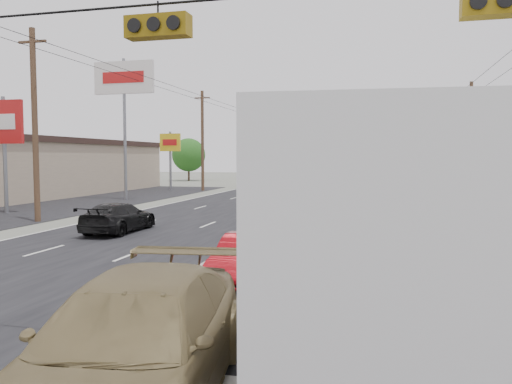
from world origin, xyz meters
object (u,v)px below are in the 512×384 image
at_px(pole_sign_far, 170,147).
at_px(box_truck, 373,244).
at_px(utility_pole_left_c, 202,140).
at_px(pole_sign_mid, 4,128).
at_px(oncoming_near, 119,218).
at_px(tree_left_far, 189,155).
at_px(oncoming_far, 275,201).
at_px(utility_pole_left_b, 35,124).
at_px(pole_sign_billboard, 124,86).
at_px(tan_sedan, 134,347).
at_px(queue_car_b, 431,257).
at_px(tree_right_far, 460,146).
at_px(queue_car_a, 277,235).
at_px(red_sedan, 246,258).
at_px(utility_pole_right_c, 470,138).
at_px(tree_right_mid, 488,147).

height_order(pole_sign_far, box_truck, pole_sign_far).
relative_size(utility_pole_left_c, box_truck, 1.25).
xyz_separation_m(pole_sign_mid, oncoming_near, (10.51, -5.28, -4.45)).
height_order(tree_left_far, oncoming_far, tree_left_far).
height_order(box_truck, oncoming_far, box_truck).
relative_size(box_truck, oncoming_far, 1.58).
height_order(utility_pole_left_b, oncoming_far, utility_pole_left_b).
distance_m(pole_sign_billboard, tan_sedan, 34.68).
distance_m(pole_sign_billboard, queue_car_b, 30.72).
distance_m(utility_pole_left_c, oncoming_near, 28.28).
relative_size(utility_pole_left_b, queue_car_b, 2.60).
bearing_deg(tree_left_far, tree_right_far, 14.74).
height_order(box_truck, tan_sedan, box_truck).
xyz_separation_m(queue_car_a, queue_car_b, (4.95, -2.89, 0.02)).
distance_m(red_sedan, oncoming_far, 17.36).
distance_m(utility_pole_left_b, red_sedan, 17.34).
distance_m(utility_pole_right_c, red_sedan, 36.38).
height_order(utility_pole_right_c, tree_left_far, utility_pole_right_c).
distance_m(pole_sign_far, box_truck, 44.74).
relative_size(box_truck, queue_car_a, 2.21).
bearing_deg(box_truck, oncoming_near, 129.33).
height_order(pole_sign_far, queue_car_b, pole_sign_far).
distance_m(utility_pole_right_c, queue_car_b, 33.87).
height_order(utility_pole_left_c, tree_left_far, utility_pole_left_c).
xyz_separation_m(queue_car_b, oncoming_near, (-12.84, 5.73, 0.03)).
distance_m(tree_right_mid, queue_car_a, 37.84).
height_order(pole_sign_billboard, queue_car_a, pole_sign_billboard).
bearing_deg(queue_car_a, queue_car_b, -22.31).
relative_size(pole_sign_far, queue_car_a, 1.66).
xyz_separation_m(utility_pole_right_c, oncoming_far, (-13.90, -17.22, -4.40)).
relative_size(pole_sign_mid, red_sedan, 1.86).
distance_m(utility_pole_left_c, pole_sign_far, 3.57).
bearing_deg(pole_sign_far, pole_sign_billboard, -82.87).
relative_size(pole_sign_mid, oncoming_near, 1.52).
height_order(pole_sign_billboard, red_sedan, pole_sign_billboard).
bearing_deg(tree_right_far, tree_left_far, -165.26).
bearing_deg(tree_right_far, utility_pole_left_b, -117.39).
relative_size(tree_right_far, box_truck, 1.02).
height_order(pole_sign_billboard, box_truck, pole_sign_billboard).
xyz_separation_m(tree_right_far, oncoming_far, (-17.40, -47.22, -4.25)).
xyz_separation_m(utility_pole_right_c, tan_sedan, (-10.69, -41.54, -4.24)).
bearing_deg(box_truck, tan_sedan, -149.92).
distance_m(tree_right_far, queue_car_b, 63.88).
xyz_separation_m(pole_sign_far, oncoming_far, (14.60, -17.22, -3.70)).
bearing_deg(queue_car_b, oncoming_far, 108.82).
height_order(tan_sedan, oncoming_far, tan_sedan).
xyz_separation_m(pole_sign_mid, pole_sign_billboard, (2.50, 10.00, 3.75)).
height_order(utility_pole_right_c, pole_sign_far, utility_pole_right_c).
bearing_deg(utility_pole_left_b, tree_right_mid, 47.49).
bearing_deg(pole_sign_mid, tree_right_far, 57.60).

